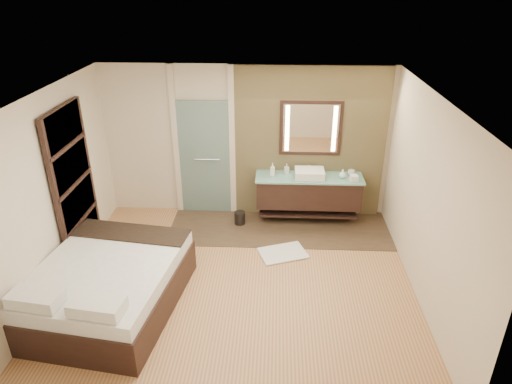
# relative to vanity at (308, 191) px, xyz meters

# --- Properties ---
(floor) EXTENTS (5.00, 5.00, 0.00)m
(floor) POSITION_rel_vanity_xyz_m (-1.10, -1.92, -0.58)
(floor) COLOR #985F40
(floor) RESTS_ON ground
(tile_strip) EXTENTS (3.80, 1.30, 0.01)m
(tile_strip) POSITION_rel_vanity_xyz_m (-0.50, -0.32, -0.57)
(tile_strip) COLOR #382B1E
(tile_strip) RESTS_ON floor
(stone_wall) EXTENTS (2.60, 0.08, 2.70)m
(stone_wall) POSITION_rel_vanity_xyz_m (0.00, 0.29, 0.77)
(stone_wall) COLOR tan
(stone_wall) RESTS_ON floor
(vanity) EXTENTS (1.85, 0.55, 0.88)m
(vanity) POSITION_rel_vanity_xyz_m (0.00, 0.00, 0.00)
(vanity) COLOR black
(vanity) RESTS_ON stone_wall
(mirror_unit) EXTENTS (1.06, 0.04, 0.96)m
(mirror_unit) POSITION_rel_vanity_xyz_m (0.00, 0.24, 1.07)
(mirror_unit) COLOR black
(mirror_unit) RESTS_ON stone_wall
(frosted_door) EXTENTS (1.10, 0.12, 2.70)m
(frosted_door) POSITION_rel_vanity_xyz_m (-1.85, 0.28, 0.56)
(frosted_door) COLOR #9EC7C0
(frosted_door) RESTS_ON floor
(shoji_partition) EXTENTS (0.06, 1.20, 2.40)m
(shoji_partition) POSITION_rel_vanity_xyz_m (-3.53, -1.32, 0.63)
(shoji_partition) COLOR black
(shoji_partition) RESTS_ON floor
(bed) EXTENTS (1.99, 2.35, 0.82)m
(bed) POSITION_rel_vanity_xyz_m (-2.75, -2.49, -0.24)
(bed) COLOR black
(bed) RESTS_ON floor
(bath_mat) EXTENTS (0.85, 0.72, 0.02)m
(bath_mat) POSITION_rel_vanity_xyz_m (-0.44, -1.12, -0.56)
(bath_mat) COLOR white
(bath_mat) RESTS_ON floor
(waste_bin) EXTENTS (0.23, 0.23, 0.24)m
(waste_bin) POSITION_rel_vanity_xyz_m (-1.20, -0.20, -0.46)
(waste_bin) COLOR black
(waste_bin) RESTS_ON floor
(tissue_box) EXTENTS (0.14, 0.14, 0.10)m
(tissue_box) POSITION_rel_vanity_xyz_m (0.74, -0.14, 0.33)
(tissue_box) COLOR white
(tissue_box) RESTS_ON vanity
(soap_bottle_a) EXTENTS (0.10, 0.10, 0.23)m
(soap_bottle_a) POSITION_rel_vanity_xyz_m (-0.64, -0.00, 0.40)
(soap_bottle_a) COLOR white
(soap_bottle_a) RESTS_ON vanity
(soap_bottle_b) EXTENTS (0.09, 0.09, 0.17)m
(soap_bottle_b) POSITION_rel_vanity_xyz_m (-0.39, 0.13, 0.37)
(soap_bottle_b) COLOR #B2B2B2
(soap_bottle_b) RESTS_ON vanity
(soap_bottle_c) EXTENTS (0.12, 0.12, 0.15)m
(soap_bottle_c) POSITION_rel_vanity_xyz_m (0.56, -0.04, 0.36)
(soap_bottle_c) COLOR #C2F4EC
(soap_bottle_c) RESTS_ON vanity
(cup) EXTENTS (0.12, 0.12, 0.09)m
(cup) POSITION_rel_vanity_xyz_m (0.73, 0.10, 0.33)
(cup) COLOR white
(cup) RESTS_ON vanity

